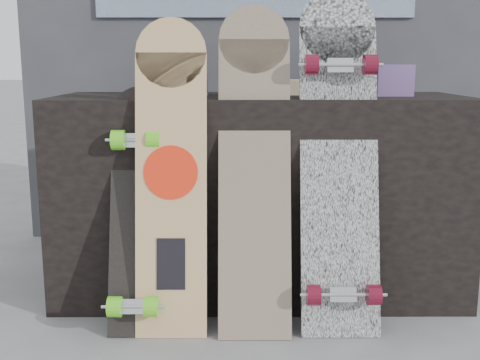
{
  "coord_description": "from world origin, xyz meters",
  "views": [
    {
      "loc": [
        -0.09,
        -1.89,
        0.93
      ],
      "look_at": [
        -0.08,
        0.2,
        0.52
      ],
      "focal_mm": 45.0,
      "sensor_mm": 36.0,
      "label": 1
    }
  ],
  "objects_px": {
    "longboard_celtic": "(254,158)",
    "longboard_geisha": "(171,168)",
    "skateboard_dark": "(137,207)",
    "longboard_cascadia": "(339,153)",
    "vendor_table": "(260,194)"
  },
  "relations": [
    {
      "from": "vendor_table",
      "to": "longboard_cascadia",
      "type": "height_order",
      "value": "longboard_cascadia"
    },
    {
      "from": "longboard_geisha",
      "to": "longboard_cascadia",
      "type": "bearing_deg",
      "value": 4.36
    },
    {
      "from": "longboard_celtic",
      "to": "skateboard_dark",
      "type": "distance_m",
      "value": 0.44
    },
    {
      "from": "longboard_geisha",
      "to": "longboard_cascadia",
      "type": "height_order",
      "value": "longboard_cascadia"
    },
    {
      "from": "vendor_table",
      "to": "longboard_celtic",
      "type": "relative_size",
      "value": 1.41
    },
    {
      "from": "longboard_geisha",
      "to": "longboard_cascadia",
      "type": "relative_size",
      "value": 0.91
    },
    {
      "from": "longboard_cascadia",
      "to": "longboard_celtic",
      "type": "bearing_deg",
      "value": -178.96
    },
    {
      "from": "longboard_celtic",
      "to": "longboard_geisha",
      "type": "bearing_deg",
      "value": -172.25
    },
    {
      "from": "skateboard_dark",
      "to": "longboard_geisha",
      "type": "bearing_deg",
      "value": -3.55
    },
    {
      "from": "longboard_celtic",
      "to": "vendor_table",
      "type": "bearing_deg",
      "value": 84.5
    },
    {
      "from": "vendor_table",
      "to": "skateboard_dark",
      "type": "height_order",
      "value": "skateboard_dark"
    },
    {
      "from": "skateboard_dark",
      "to": "longboard_cascadia",
      "type": "bearing_deg",
      "value": 2.98
    },
    {
      "from": "vendor_table",
      "to": "longboard_celtic",
      "type": "xyz_separation_m",
      "value": [
        -0.03,
        -0.32,
        0.2
      ]
    },
    {
      "from": "vendor_table",
      "to": "longboard_geisha",
      "type": "xyz_separation_m",
      "value": [
        -0.32,
        -0.36,
        0.17
      ]
    },
    {
      "from": "longboard_celtic",
      "to": "skateboard_dark",
      "type": "height_order",
      "value": "longboard_celtic"
    }
  ]
}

